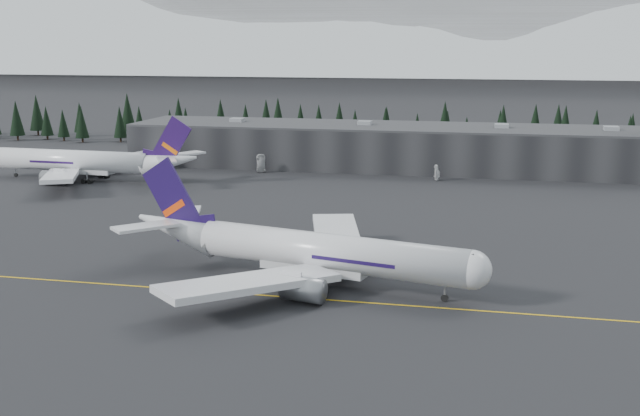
% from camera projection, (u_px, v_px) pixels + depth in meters
% --- Properties ---
extents(ground, '(1400.00, 1400.00, 0.00)m').
position_uv_depth(ground, '(291.00, 293.00, 120.54)').
color(ground, black).
rests_on(ground, ground).
extents(taxiline, '(400.00, 0.40, 0.02)m').
position_uv_depth(taxiline, '(287.00, 297.00, 118.63)').
color(taxiline, gold).
rests_on(taxiline, ground).
extents(terminal, '(160.00, 30.00, 12.60)m').
position_uv_depth(terminal, '(398.00, 146.00, 238.60)').
color(terminal, black).
rests_on(terminal, ground).
extents(treeline, '(360.00, 20.00, 15.00)m').
position_uv_depth(treeline, '(411.00, 129.00, 273.68)').
color(treeline, black).
rests_on(treeline, ground).
extents(mountain_ridge, '(4400.00, 900.00, 420.00)m').
position_uv_depth(mountain_ridge, '(481.00, 69.00, 1075.30)').
color(mountain_ridge, white).
rests_on(mountain_ridge, ground).
extents(jet_main, '(60.98, 55.67, 18.19)m').
position_uv_depth(jet_main, '(300.00, 249.00, 125.63)').
color(jet_main, silver).
rests_on(jet_main, ground).
extents(jet_parked, '(61.75, 56.94, 18.15)m').
position_uv_depth(jet_parked, '(91.00, 162.00, 216.28)').
color(jet_parked, silver).
rests_on(jet_parked, ground).
extents(gse_vehicle_a, '(3.77, 5.88, 1.51)m').
position_uv_depth(gse_vehicle_a, '(261.00, 170.00, 230.41)').
color(gse_vehicle_a, '#B9B9BB').
rests_on(gse_vehicle_a, ground).
extents(gse_vehicle_b, '(4.69, 2.93, 1.49)m').
position_uv_depth(gse_vehicle_b, '(437.00, 178.00, 217.32)').
color(gse_vehicle_b, silver).
rests_on(gse_vehicle_b, ground).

